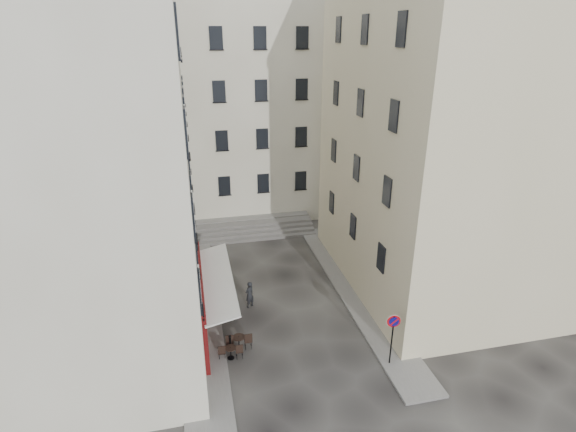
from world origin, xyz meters
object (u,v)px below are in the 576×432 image
object	(u,v)px
no_parking_sign	(393,330)
bistro_table_b	(239,341)
bistro_table_a	(231,351)
pedestrian	(249,294)

from	to	relation	value
no_parking_sign	bistro_table_b	size ratio (longest dim) A/B	2.15
bistro_table_a	pedestrian	xyz separation A→B (m)	(1.51, 4.11, 0.39)
bistro_table_b	pedestrian	size ratio (longest dim) A/B	0.80
bistro_table_a	no_parking_sign	bearing A→B (deg)	-16.12
bistro_table_a	pedestrian	distance (m)	4.40
bistro_table_a	bistro_table_b	bearing A→B (deg)	53.12
bistro_table_a	pedestrian	bearing A→B (deg)	69.89
no_parking_sign	pedestrian	world-z (taller)	no_parking_sign
no_parking_sign	bistro_table_b	distance (m)	7.38
bistro_table_a	bistro_table_b	size ratio (longest dim) A/B	0.91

